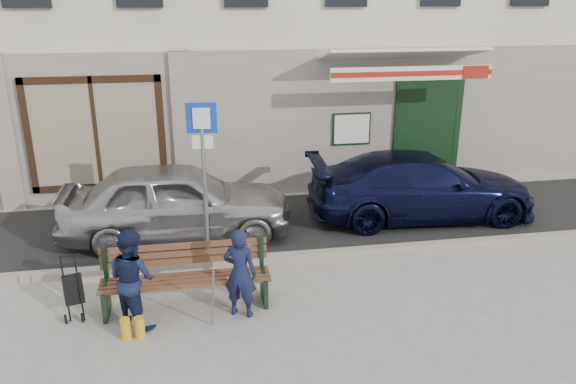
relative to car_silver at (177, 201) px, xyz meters
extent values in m
plane|color=#9E9991|center=(1.58, -2.81, -0.71)|extent=(80.00, 80.00, 0.00)
cube|color=#282828|center=(1.58, 0.29, -0.71)|extent=(60.00, 3.20, 0.01)
cube|color=#9E9384|center=(1.58, -1.31, -0.65)|extent=(60.00, 0.18, 0.12)
cube|color=#9E9384|center=(1.58, 2.15, 0.89)|extent=(20.00, 0.12, 3.20)
cube|color=maroon|center=(-1.62, 2.21, 0.84)|extent=(2.50, 0.12, 2.00)
cube|color=black|center=(5.68, 2.07, 0.59)|extent=(1.60, 0.10, 2.60)
cube|color=black|center=(5.68, 2.54, 0.49)|extent=(1.25, 0.90, 2.40)
cube|color=white|center=(3.88, 2.04, 0.74)|extent=(0.80, 0.03, 0.65)
cube|color=white|center=(4.78, 1.81, 2.37)|extent=(3.40, 1.72, 0.42)
cube|color=white|center=(4.78, 0.96, 2.09)|extent=(3.40, 0.05, 0.28)
cube|color=maroon|center=(4.78, 0.93, 2.09)|extent=(3.40, 0.02, 0.10)
imported|color=#ABAAAF|center=(0.00, 0.00, 0.00)|extent=(4.21, 1.74, 1.43)
imported|color=black|center=(4.83, 0.21, -0.05)|extent=(4.63, 2.07, 1.32)
cylinder|color=gray|center=(0.51, -0.87, 0.57)|extent=(0.07, 0.07, 2.57)
cube|color=#0C38AB|center=(0.51, -0.87, 1.71)|extent=(0.49, 0.09, 0.49)
cube|color=white|center=(0.51, -0.90, 1.71)|extent=(0.28, 0.05, 0.34)
cube|color=white|center=(0.51, -0.87, 1.31)|extent=(0.34, 0.07, 0.22)
cube|color=brown|center=(0.15, -2.59, -0.26)|extent=(2.40, 0.50, 0.04)
cube|color=brown|center=(0.15, -2.31, 0.03)|extent=(2.40, 0.10, 0.36)
cube|color=#15311D|center=(-0.97, -2.59, -0.49)|extent=(0.06, 0.50, 0.45)
cube|color=#15311D|center=(1.27, -2.59, -0.49)|extent=(0.06, 0.50, 0.45)
cube|color=white|center=(0.90, -2.69, -0.23)|extent=(0.34, 0.25, 0.11)
cylinder|color=gray|center=(0.50, -3.26, -0.21)|extent=(0.07, 0.34, 0.96)
cylinder|color=gold|center=(-0.65, -3.24, -0.56)|extent=(0.13, 0.13, 0.30)
cylinder|color=gold|center=(-0.47, -3.24, -0.56)|extent=(0.13, 0.13, 0.30)
imported|color=#131A36|center=(0.90, -2.90, -0.06)|extent=(0.56, 0.48, 1.31)
imported|color=#141A37|center=(-0.55, -2.89, -0.01)|extent=(0.86, 0.86, 1.40)
cylinder|color=black|center=(-1.51, -2.72, -0.65)|extent=(0.07, 0.13, 0.13)
cylinder|color=black|center=(-1.29, -2.72, -0.65)|extent=(0.07, 0.13, 0.13)
cube|color=black|center=(-1.40, -2.53, -0.30)|extent=(0.32, 0.30, 0.43)
cylinder|color=black|center=(-1.40, -2.42, 0.17)|extent=(0.24, 0.10, 0.02)
camera|label=1|loc=(0.36, -9.86, 3.57)|focal=35.00mm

